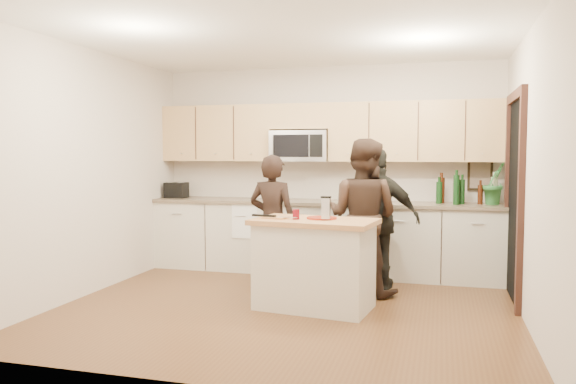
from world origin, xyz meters
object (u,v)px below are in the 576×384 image
(woman_left, at_px, (273,222))
(island, at_px, (314,263))
(woman_right, at_px, (378,219))
(toaster, at_px, (176,190))
(woman_center, at_px, (363,216))

(woman_left, bearing_deg, island, 138.81)
(woman_right, bearing_deg, toaster, -8.82)
(woman_left, distance_m, woman_right, 1.20)
(woman_center, relative_size, woman_right, 1.06)
(island, bearing_deg, woman_left, 140.55)
(toaster, distance_m, woman_center, 2.85)
(island, bearing_deg, woman_right, 69.39)
(toaster, height_order, woman_left, woman_left)
(toaster, distance_m, woman_right, 2.93)
(woman_right, bearing_deg, island, 66.08)
(woman_center, bearing_deg, toaster, -1.61)
(island, bearing_deg, toaster, 152.32)
(woman_left, height_order, woman_center, woman_center)
(toaster, bearing_deg, woman_center, -18.19)
(island, xyz_separation_m, toaster, (-2.32, 1.63, 0.59))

